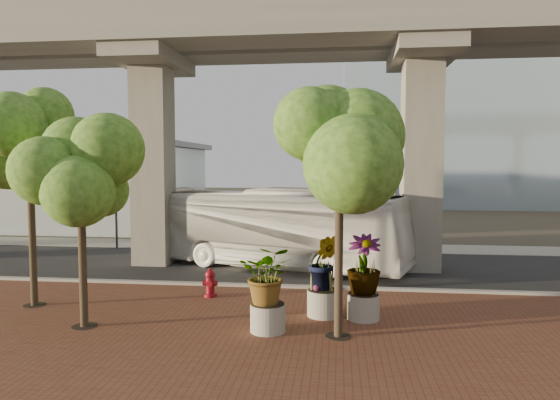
# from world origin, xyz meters

# --- Properties ---
(ground) EXTENTS (160.00, 160.00, 0.00)m
(ground) POSITION_xyz_m (0.00, 0.00, 0.00)
(ground) COLOR #3B342B
(ground) RESTS_ON ground
(brick_plaza) EXTENTS (70.00, 13.00, 0.06)m
(brick_plaza) POSITION_xyz_m (0.00, -8.00, 0.03)
(brick_plaza) COLOR brown
(brick_plaza) RESTS_ON ground
(asphalt_road) EXTENTS (90.00, 8.00, 0.04)m
(asphalt_road) POSITION_xyz_m (0.00, 2.00, 0.02)
(asphalt_road) COLOR black
(asphalt_road) RESTS_ON ground
(curb_strip) EXTENTS (70.00, 0.25, 0.16)m
(curb_strip) POSITION_xyz_m (0.00, -2.00, 0.08)
(curb_strip) COLOR gray
(curb_strip) RESTS_ON ground
(far_sidewalk) EXTENTS (90.00, 3.00, 0.06)m
(far_sidewalk) POSITION_xyz_m (0.00, 7.50, 0.03)
(far_sidewalk) COLOR gray
(far_sidewalk) RESTS_ON ground
(transit_viaduct) EXTENTS (72.00, 5.60, 12.40)m
(transit_viaduct) POSITION_xyz_m (0.00, 2.00, 7.29)
(transit_viaduct) COLOR gray
(transit_viaduct) RESTS_ON ground
(station_pavilion) EXTENTS (23.00, 13.00, 6.30)m
(station_pavilion) POSITION_xyz_m (-20.00, 16.00, 3.22)
(station_pavilion) COLOR silver
(station_pavilion) RESTS_ON ground
(transit_bus) EXTENTS (12.94, 6.97, 3.53)m
(transit_bus) POSITION_xyz_m (-0.71, 1.84, 1.77)
(transit_bus) COLOR white
(transit_bus) RESTS_ON ground
(fire_hydrant) EXTENTS (0.49, 0.44, 0.99)m
(fire_hydrant) POSITION_xyz_m (-1.90, -3.56, 0.53)
(fire_hydrant) COLOR maroon
(fire_hydrant) RESTS_ON ground
(planter_front) EXTENTS (2.16, 2.16, 2.38)m
(planter_front) POSITION_xyz_m (0.59, -6.91, 1.50)
(planter_front) COLOR gray
(planter_front) RESTS_ON ground
(planter_right) EXTENTS (2.34, 2.34, 2.50)m
(planter_right) POSITION_xyz_m (3.23, -5.50, 1.57)
(planter_right) COLOR gray
(planter_right) RESTS_ON ground
(planter_left) EXTENTS (2.25, 2.25, 2.47)m
(planter_left) POSITION_xyz_m (2.07, -5.31, 1.56)
(planter_left) COLOR gray
(planter_left) RESTS_ON ground
(street_tree_far_west) EXTENTS (4.05, 4.05, 6.96)m
(street_tree_far_west) POSITION_xyz_m (-7.28, -5.28, 5.15)
(street_tree_far_west) COLOR #433526
(street_tree_far_west) RESTS_ON ground
(street_tree_near_west) EXTENTS (3.58, 3.58, 5.94)m
(street_tree_near_west) POSITION_xyz_m (-4.60, -7.10, 4.35)
(street_tree_near_west) COLOR #433526
(street_tree_near_west) RESTS_ON ground
(street_tree_near_east) EXTENTS (3.73, 3.73, 6.52)m
(street_tree_near_east) POSITION_xyz_m (2.50, -7.10, 4.86)
(street_tree_near_east) COLOR #433526
(street_tree_near_east) RESTS_ON ground
(streetlamp_west) EXTENTS (0.36, 1.05, 7.21)m
(streetlamp_west) POSITION_xyz_m (-9.58, 5.65, 4.22)
(streetlamp_west) COLOR #2C2D31
(streetlamp_west) RESTS_ON ground
(streetlamp_east) EXTENTS (0.36, 1.06, 7.33)m
(streetlamp_east) POSITION_xyz_m (7.17, 6.73, 4.28)
(streetlamp_east) COLOR #323238
(streetlamp_east) RESTS_ON ground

